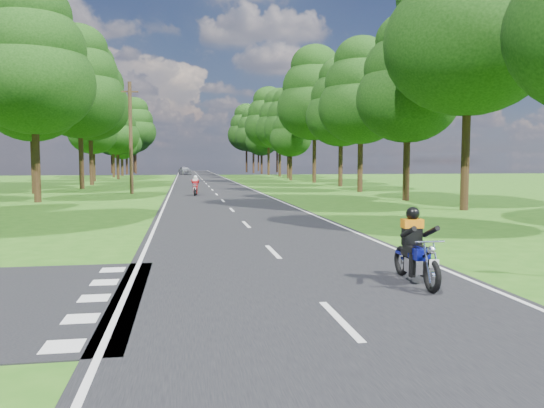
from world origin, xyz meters
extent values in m
plane|color=#275D15|center=(0.00, 0.00, 0.00)|extent=(160.00, 160.00, 0.00)
cube|color=black|center=(0.00, 50.00, 0.01)|extent=(7.00, 140.00, 0.02)
cube|color=silver|center=(0.00, -4.00, 0.02)|extent=(0.12, 2.00, 0.01)
cube|color=silver|center=(0.00, 2.00, 0.02)|extent=(0.12, 2.00, 0.01)
cube|color=silver|center=(0.00, 8.00, 0.02)|extent=(0.12, 2.00, 0.01)
cube|color=silver|center=(0.00, 14.00, 0.02)|extent=(0.12, 2.00, 0.01)
cube|color=silver|center=(0.00, 20.00, 0.02)|extent=(0.12, 2.00, 0.01)
cube|color=silver|center=(0.00, 26.00, 0.02)|extent=(0.12, 2.00, 0.01)
cube|color=silver|center=(0.00, 32.00, 0.02)|extent=(0.12, 2.00, 0.01)
cube|color=silver|center=(0.00, 38.00, 0.02)|extent=(0.12, 2.00, 0.01)
cube|color=silver|center=(0.00, 44.00, 0.02)|extent=(0.12, 2.00, 0.01)
cube|color=silver|center=(0.00, 50.00, 0.02)|extent=(0.12, 2.00, 0.01)
cube|color=silver|center=(0.00, 56.00, 0.02)|extent=(0.12, 2.00, 0.01)
cube|color=silver|center=(0.00, 62.00, 0.02)|extent=(0.12, 2.00, 0.01)
cube|color=silver|center=(0.00, 68.00, 0.02)|extent=(0.12, 2.00, 0.01)
cube|color=silver|center=(0.00, 74.00, 0.02)|extent=(0.12, 2.00, 0.01)
cube|color=silver|center=(0.00, 80.00, 0.02)|extent=(0.12, 2.00, 0.01)
cube|color=silver|center=(0.00, 86.00, 0.02)|extent=(0.12, 2.00, 0.01)
cube|color=silver|center=(0.00, 92.00, 0.02)|extent=(0.12, 2.00, 0.01)
cube|color=silver|center=(0.00, 98.00, 0.02)|extent=(0.12, 2.00, 0.01)
cube|color=silver|center=(0.00, 104.00, 0.02)|extent=(0.12, 2.00, 0.01)
cube|color=silver|center=(0.00, 110.00, 0.02)|extent=(0.12, 2.00, 0.01)
cube|color=silver|center=(0.00, 116.00, 0.02)|extent=(0.12, 2.00, 0.01)
cube|color=silver|center=(-3.30, 50.00, 0.02)|extent=(0.10, 140.00, 0.01)
cube|color=silver|center=(3.30, 50.00, 0.02)|extent=(0.10, 140.00, 0.01)
cube|color=silver|center=(-3.80, -4.50, 0.02)|extent=(0.50, 0.50, 0.01)
cube|color=silver|center=(-3.80, -3.30, 0.02)|extent=(0.50, 0.50, 0.01)
cube|color=silver|center=(-3.80, -2.10, 0.02)|extent=(0.50, 0.50, 0.01)
cube|color=silver|center=(-3.80, -0.90, 0.02)|extent=(0.50, 0.50, 0.01)
cube|color=silver|center=(-3.80, 0.30, 0.02)|extent=(0.50, 0.50, 0.01)
cylinder|color=black|center=(-10.57, 20.76, 1.96)|extent=(0.40, 0.40, 3.91)
ellipsoid|color=black|center=(-10.57, 20.76, 6.78)|extent=(6.85, 6.85, 5.82)
ellipsoid|color=black|center=(-10.57, 20.76, 8.68)|extent=(5.87, 5.87, 4.99)
ellipsoid|color=black|center=(-10.57, 20.76, 10.59)|extent=(4.40, 4.40, 3.74)
cylinder|color=black|center=(-12.94, 29.18, 1.90)|extent=(0.40, 0.40, 3.79)
ellipsoid|color=black|center=(-12.94, 29.18, 6.57)|extent=(6.64, 6.64, 5.64)
ellipsoid|color=black|center=(-12.94, 29.18, 8.41)|extent=(5.69, 5.69, 4.84)
ellipsoid|color=black|center=(-12.94, 29.18, 10.26)|extent=(4.27, 4.27, 3.63)
cylinder|color=black|center=(-10.82, 35.60, 2.16)|extent=(0.40, 0.40, 4.32)
ellipsoid|color=black|center=(-10.82, 35.60, 7.47)|extent=(7.56, 7.56, 6.42)
ellipsoid|color=black|center=(-10.82, 35.60, 9.58)|extent=(6.48, 6.48, 5.51)
ellipsoid|color=black|center=(-10.82, 35.60, 11.68)|extent=(4.86, 4.86, 4.13)
cylinder|color=black|center=(-11.26, 43.10, 2.20)|extent=(0.40, 0.40, 4.40)
ellipsoid|color=black|center=(-11.26, 43.10, 7.62)|extent=(7.71, 7.71, 6.55)
ellipsoid|color=black|center=(-11.26, 43.10, 9.77)|extent=(6.60, 6.60, 5.61)
ellipsoid|color=black|center=(-11.26, 43.10, 11.92)|extent=(4.95, 4.95, 4.21)
cylinder|color=black|center=(-12.61, 52.78, 1.60)|extent=(0.40, 0.40, 3.20)
ellipsoid|color=black|center=(-12.61, 52.78, 5.54)|extent=(5.60, 5.60, 4.76)
ellipsoid|color=black|center=(-12.61, 52.78, 7.10)|extent=(4.80, 4.80, 4.08)
ellipsoid|color=black|center=(-12.61, 52.78, 8.66)|extent=(3.60, 3.60, 3.06)
cylinder|color=black|center=(-10.75, 60.15, 1.61)|extent=(0.40, 0.40, 3.22)
ellipsoid|color=black|center=(-10.75, 60.15, 5.58)|extent=(5.64, 5.64, 4.79)
ellipsoid|color=black|center=(-10.75, 60.15, 7.15)|extent=(4.83, 4.83, 4.11)
ellipsoid|color=black|center=(-10.75, 60.15, 8.72)|extent=(3.62, 3.62, 3.08)
cylinder|color=black|center=(-12.29, 67.91, 1.80)|extent=(0.40, 0.40, 3.61)
ellipsoid|color=black|center=(-12.29, 67.91, 6.25)|extent=(6.31, 6.31, 5.37)
ellipsoid|color=black|center=(-12.29, 67.91, 8.01)|extent=(5.41, 5.41, 4.60)
ellipsoid|color=black|center=(-12.29, 67.91, 9.76)|extent=(4.06, 4.06, 3.45)
cylinder|color=black|center=(-11.94, 75.74, 1.33)|extent=(0.40, 0.40, 2.67)
ellipsoid|color=black|center=(-11.94, 75.74, 4.62)|extent=(4.67, 4.67, 3.97)
ellipsoid|color=black|center=(-11.94, 75.74, 5.92)|extent=(4.00, 4.00, 3.40)
ellipsoid|color=black|center=(-11.94, 75.74, 7.22)|extent=(3.00, 3.00, 2.55)
cylinder|color=black|center=(-12.18, 84.90, 1.54)|extent=(0.40, 0.40, 3.09)
ellipsoid|color=black|center=(-12.18, 84.90, 5.34)|extent=(5.40, 5.40, 4.59)
ellipsoid|color=black|center=(-12.18, 84.90, 6.85)|extent=(4.63, 4.63, 3.93)
ellipsoid|color=black|center=(-12.18, 84.90, 8.35)|extent=(3.47, 3.47, 2.95)
cylinder|color=black|center=(-11.23, 91.41, 2.24)|extent=(0.40, 0.40, 4.48)
ellipsoid|color=black|center=(-11.23, 91.41, 7.75)|extent=(7.84, 7.84, 6.66)
ellipsoid|color=black|center=(-11.23, 91.41, 9.94)|extent=(6.72, 6.72, 5.71)
ellipsoid|color=black|center=(-11.23, 91.41, 12.12)|extent=(5.04, 5.04, 4.28)
cylinder|color=black|center=(-12.28, 100.39, 2.05)|extent=(0.40, 0.40, 4.09)
ellipsoid|color=black|center=(-12.28, 100.39, 7.09)|extent=(7.16, 7.16, 6.09)
ellipsoid|color=black|center=(-12.28, 100.39, 9.08)|extent=(6.14, 6.14, 5.22)
ellipsoid|color=black|center=(-12.28, 100.39, 11.08)|extent=(4.61, 4.61, 3.92)
cylinder|color=black|center=(11.06, 12.20, 2.28)|extent=(0.40, 0.40, 4.56)
ellipsoid|color=black|center=(11.06, 12.20, 7.89)|extent=(7.98, 7.98, 6.78)
cylinder|color=black|center=(10.92, 18.69, 1.75)|extent=(0.40, 0.40, 3.49)
ellipsoid|color=black|center=(10.92, 18.69, 6.05)|extent=(6.12, 6.12, 5.20)
ellipsoid|color=black|center=(10.92, 18.69, 7.75)|extent=(5.24, 5.24, 4.46)
ellipsoid|color=black|center=(10.92, 18.69, 9.46)|extent=(3.93, 3.93, 3.34)
cylinder|color=black|center=(11.06, 27.58, 1.85)|extent=(0.40, 0.40, 3.69)
ellipsoid|color=black|center=(11.06, 27.58, 6.39)|extent=(6.46, 6.46, 5.49)
ellipsoid|color=black|center=(11.06, 27.58, 8.19)|extent=(5.54, 5.54, 4.71)
ellipsoid|color=black|center=(11.06, 27.58, 9.99)|extent=(4.15, 4.15, 3.53)
cylinder|color=black|center=(12.17, 36.42, 1.87)|extent=(0.40, 0.40, 3.74)
ellipsoid|color=black|center=(12.17, 36.42, 6.48)|extent=(6.55, 6.55, 5.57)
ellipsoid|color=black|center=(12.17, 36.42, 8.31)|extent=(5.62, 5.62, 4.77)
ellipsoid|color=black|center=(12.17, 36.42, 10.13)|extent=(4.21, 4.21, 3.58)
cylinder|color=black|center=(11.72, 44.72, 2.32)|extent=(0.40, 0.40, 4.64)
ellipsoid|color=black|center=(11.72, 44.72, 8.04)|extent=(8.12, 8.12, 6.91)
ellipsoid|color=black|center=(11.72, 44.72, 10.30)|extent=(6.96, 6.96, 5.92)
ellipsoid|color=black|center=(11.72, 44.72, 12.56)|extent=(5.22, 5.22, 4.44)
cylinder|color=black|center=(10.55, 51.92, 1.45)|extent=(0.40, 0.40, 2.91)
ellipsoid|color=black|center=(10.55, 51.92, 5.03)|extent=(5.09, 5.09, 4.33)
ellipsoid|color=black|center=(10.55, 51.92, 6.45)|extent=(4.36, 4.36, 3.71)
ellipsoid|color=black|center=(10.55, 51.92, 7.87)|extent=(3.27, 3.27, 2.78)
cylinder|color=black|center=(11.77, 59.40, 1.94)|extent=(0.40, 0.40, 3.88)
ellipsoid|color=black|center=(11.77, 59.40, 6.71)|extent=(6.78, 6.78, 5.77)
ellipsoid|color=black|center=(11.77, 59.40, 8.60)|extent=(5.81, 5.81, 4.94)
ellipsoid|color=black|center=(11.77, 59.40, 10.49)|extent=(4.36, 4.36, 3.71)
cylinder|color=black|center=(12.10, 67.87, 2.09)|extent=(0.40, 0.40, 4.18)
ellipsoid|color=black|center=(12.10, 67.87, 7.23)|extent=(7.31, 7.31, 6.21)
ellipsoid|color=black|center=(12.10, 67.87, 9.27)|extent=(6.27, 6.27, 5.33)
ellipsoid|color=black|center=(12.10, 67.87, 11.31)|extent=(4.70, 4.70, 4.00)
cylinder|color=black|center=(11.80, 76.83, 2.32)|extent=(0.40, 0.40, 4.63)
ellipsoid|color=black|center=(11.80, 76.83, 8.02)|extent=(8.11, 8.11, 6.89)
ellipsoid|color=black|center=(11.80, 76.83, 10.28)|extent=(6.95, 6.95, 5.91)
ellipsoid|color=black|center=(11.80, 76.83, 12.54)|extent=(5.21, 5.21, 4.43)
cylinder|color=black|center=(11.69, 84.12, 1.68)|extent=(0.40, 0.40, 3.36)
ellipsoid|color=black|center=(11.69, 84.12, 5.82)|extent=(5.88, 5.88, 5.00)
ellipsoid|color=black|center=(11.69, 84.12, 7.46)|extent=(5.04, 5.04, 4.29)
ellipsoid|color=black|center=(11.69, 84.12, 9.10)|extent=(3.78, 3.78, 3.21)
cylinder|color=black|center=(11.14, 91.34, 2.04)|extent=(0.40, 0.40, 4.09)
ellipsoid|color=black|center=(11.14, 91.34, 7.07)|extent=(7.15, 7.15, 6.08)
ellipsoid|color=black|center=(11.14, 91.34, 9.07)|extent=(6.13, 6.13, 5.21)
ellipsoid|color=black|center=(11.14, 91.34, 11.06)|extent=(4.60, 4.60, 3.91)
cylinder|color=black|center=(10.68, 99.10, 2.24)|extent=(0.40, 0.40, 4.48)
ellipsoid|color=black|center=(10.68, 99.10, 7.76)|extent=(7.84, 7.84, 6.66)
ellipsoid|color=black|center=(10.68, 99.10, 9.94)|extent=(6.72, 6.72, 5.71)
ellipsoid|color=black|center=(10.68, 99.10, 12.13)|extent=(5.04, 5.04, 4.28)
cylinder|color=black|center=(-14.00, 110.00, 1.92)|extent=(0.40, 0.40, 3.84)
ellipsoid|color=black|center=(-14.00, 110.00, 6.65)|extent=(6.72, 6.72, 5.71)
ellipsoid|color=black|center=(-14.00, 110.00, 8.52)|extent=(5.76, 5.76, 4.90)
ellipsoid|color=black|center=(-14.00, 110.00, 10.39)|extent=(4.32, 4.32, 3.67)
cylinder|color=black|center=(15.00, 112.00, 2.08)|extent=(0.40, 0.40, 4.16)
ellipsoid|color=black|center=(15.00, 112.00, 7.20)|extent=(7.28, 7.28, 6.19)
ellipsoid|color=black|center=(15.00, 112.00, 9.23)|extent=(6.24, 6.24, 5.30)
ellipsoid|color=black|center=(15.00, 112.00, 11.26)|extent=(4.68, 4.68, 3.98)
cylinder|color=black|center=(-16.00, 95.00, 1.76)|extent=(0.40, 0.40, 3.52)
ellipsoid|color=black|center=(-16.00, 95.00, 6.09)|extent=(6.16, 6.16, 5.24)
ellipsoid|color=black|center=(-16.00, 95.00, 7.81)|extent=(5.28, 5.28, 4.49)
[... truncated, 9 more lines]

